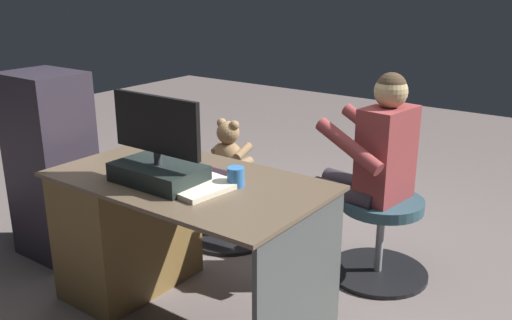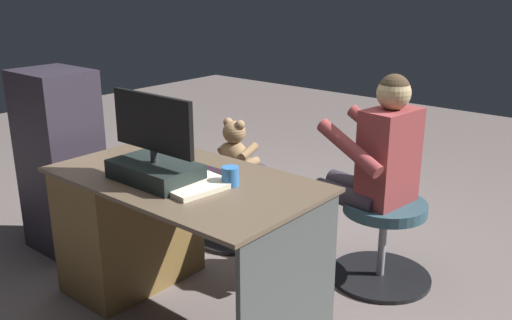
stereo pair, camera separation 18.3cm
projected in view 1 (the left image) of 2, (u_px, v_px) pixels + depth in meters
ground_plane at (239, 278)px, 3.16m from camera, size 10.00×10.00×0.00m
desk at (140, 225)px, 2.94m from camera, size 1.33×0.75×0.71m
monitor at (158, 160)px, 2.55m from camera, size 0.51×0.26×0.41m
keyboard at (186, 168)px, 2.75m from camera, size 0.42×0.14×0.02m
computer_mouse at (141, 156)px, 2.92m from camera, size 0.06×0.10×0.04m
cup at (236, 177)px, 2.53m from camera, size 0.08×0.08×0.09m
tv_remote at (152, 165)px, 2.80m from camera, size 0.09×0.16×0.02m
notebook_binder at (202, 187)px, 2.50m from camera, size 0.26×0.32×0.02m
office_chair_teddy at (229, 200)px, 3.57m from camera, size 0.54×0.54×0.47m
teddy_bear at (229, 148)px, 3.47m from camera, size 0.24×0.24×0.33m
visitor_chair at (380, 231)px, 3.12m from camera, size 0.56×0.56×0.47m
person at (369, 160)px, 3.04m from camera, size 0.57×0.52×1.16m
equipment_rack at (52, 166)px, 3.30m from camera, size 0.44×0.36×1.12m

